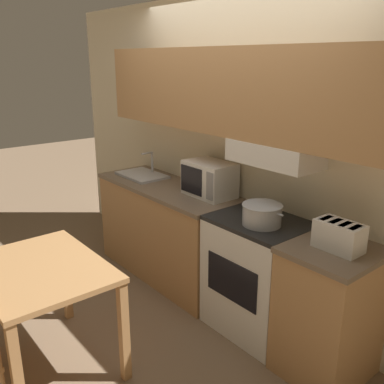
# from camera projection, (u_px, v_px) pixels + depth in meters

# --- Properties ---
(ground_plane) EXTENTS (16.00, 16.00, 0.00)m
(ground_plane) POSITION_uv_depth(u_px,v_px,m) (233.00, 289.00, 3.94)
(ground_plane) COLOR #7F664C
(wall_back) EXTENTS (5.21, 0.38, 2.55)m
(wall_back) POSITION_uv_depth(u_px,v_px,m) (234.00, 126.00, 3.44)
(wall_back) COLOR beige
(wall_back) RESTS_ON ground_plane
(lower_counter_main) EXTENTS (1.58, 0.59, 0.91)m
(lower_counter_main) POSITION_uv_depth(u_px,v_px,m) (168.00, 231.00, 4.10)
(lower_counter_main) COLOR tan
(lower_counter_main) RESTS_ON ground_plane
(lower_counter_right_stub) EXTENTS (0.53, 0.59, 0.91)m
(lower_counter_right_stub) POSITION_uv_depth(u_px,v_px,m) (328.00, 312.00, 2.78)
(lower_counter_right_stub) COLOR tan
(lower_counter_right_stub) RESTS_ON ground_plane
(stove_range) EXTENTS (0.71, 0.56, 0.91)m
(stove_range) POSITION_uv_depth(u_px,v_px,m) (257.00, 276.00, 3.25)
(stove_range) COLOR white
(stove_range) RESTS_ON ground_plane
(cooking_pot) EXTENTS (0.37, 0.29, 0.15)m
(cooking_pot) POSITION_uv_depth(u_px,v_px,m) (262.00, 214.00, 3.01)
(cooking_pot) COLOR #B7BABF
(cooking_pot) RESTS_ON stove_range
(microwave) EXTENTS (0.43, 0.29, 0.29)m
(microwave) POSITION_uv_depth(u_px,v_px,m) (209.00, 179.00, 3.63)
(microwave) COLOR white
(microwave) RESTS_ON lower_counter_main
(toaster) EXTENTS (0.30, 0.17, 0.18)m
(toaster) POSITION_uv_depth(u_px,v_px,m) (339.00, 236.00, 2.61)
(toaster) COLOR white
(toaster) RESTS_ON lower_counter_right_stub
(sink_basin) EXTENTS (0.51, 0.34, 0.24)m
(sink_basin) POSITION_uv_depth(u_px,v_px,m) (142.00, 175.00, 4.27)
(sink_basin) COLOR #B7BABF
(sink_basin) RESTS_ON lower_counter_main
(dining_table) EXTENTS (0.98, 0.75, 0.75)m
(dining_table) POSITION_uv_depth(u_px,v_px,m) (42.00, 282.00, 2.79)
(dining_table) COLOR #B27F4C
(dining_table) RESTS_ON ground_plane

